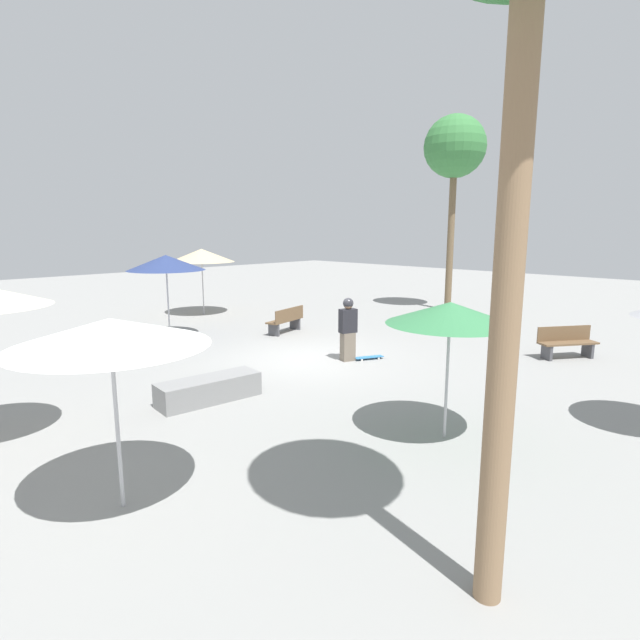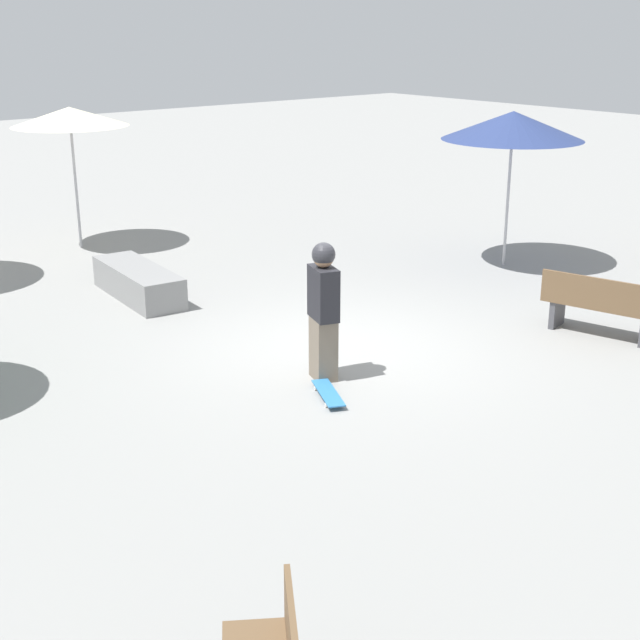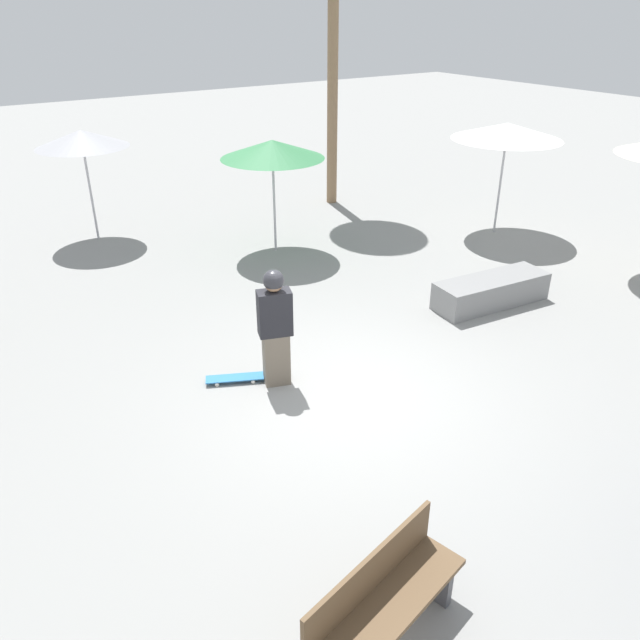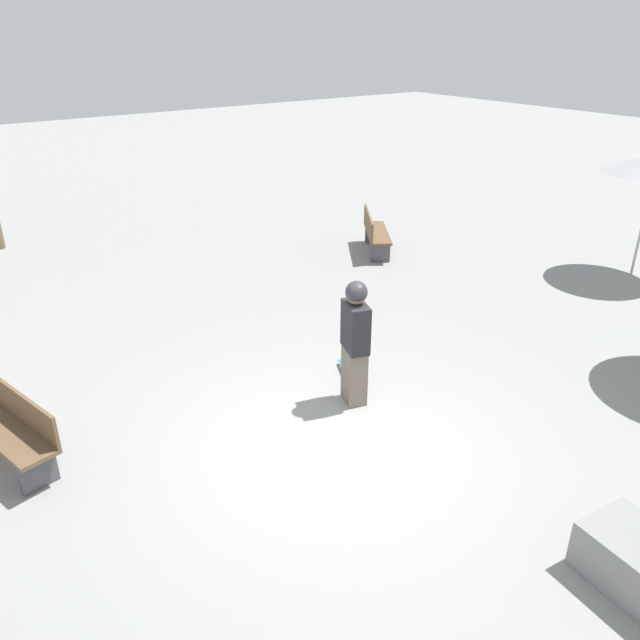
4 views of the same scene
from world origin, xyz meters
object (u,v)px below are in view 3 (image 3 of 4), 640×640
at_px(skateboard, 235,378).
at_px(shade_umbrella_grey, 81,139).
at_px(skater_main, 275,324).
at_px(shade_umbrella_white, 507,131).
at_px(concrete_ledge, 491,291).
at_px(shade_umbrella_green, 272,149).
at_px(bench_near, 384,602).

xyz_separation_m(skateboard, shade_umbrella_grey, (0.14, 6.93, 2.11)).
height_order(skater_main, shade_umbrella_white, shade_umbrella_white).
relative_size(skater_main, shade_umbrella_white, 0.70).
height_order(concrete_ledge, shade_umbrella_grey, shade_umbrella_grey).
bearing_deg(shade_umbrella_green, bench_near, -114.72).
relative_size(shade_umbrella_white, shade_umbrella_grey, 1.03).
bearing_deg(shade_umbrella_green, skateboard, -126.67).
distance_m(bench_near, shade_umbrella_white, 10.90).
distance_m(bench_near, shade_umbrella_grey, 11.29).
height_order(bench_near, shade_umbrella_white, shade_umbrella_white).
bearing_deg(shade_umbrella_grey, skateboard, -91.16).
bearing_deg(concrete_ledge, skater_main, -178.81).
bearing_deg(shade_umbrella_white, bench_near, -142.69).
xyz_separation_m(shade_umbrella_white, shade_umbrella_grey, (-7.65, 4.61, -0.07)).
xyz_separation_m(skateboard, concrete_ledge, (4.83, -0.24, 0.18)).
bearing_deg(shade_umbrella_grey, concrete_ledge, -56.82).
bearing_deg(skater_main, bench_near, 90.98).
bearing_deg(bench_near, skateboard, -114.11).
height_order(skateboard, concrete_ledge, concrete_ledge).
xyz_separation_m(shade_umbrella_green, shade_umbrella_white, (4.74, -1.77, 0.13)).
distance_m(concrete_ledge, shade_umbrella_grey, 8.79).
bearing_deg(shade_umbrella_grey, shade_umbrella_green, -44.27).
height_order(skateboard, shade_umbrella_green, shade_umbrella_green).
relative_size(concrete_ledge, shade_umbrella_white, 0.89).
bearing_deg(skater_main, skateboard, -15.66).
xyz_separation_m(skateboard, bench_near, (-0.77, -4.19, 0.37)).
height_order(skater_main, shade_umbrella_grey, shade_umbrella_grey).
height_order(shade_umbrella_green, shade_umbrella_white, shade_umbrella_white).
xyz_separation_m(skater_main, shade_umbrella_white, (7.30, 2.66, 1.33)).
bearing_deg(shade_umbrella_green, skater_main, -120.06).
relative_size(skateboard, concrete_ledge, 0.38).
height_order(skater_main, shade_umbrella_green, shade_umbrella_green).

